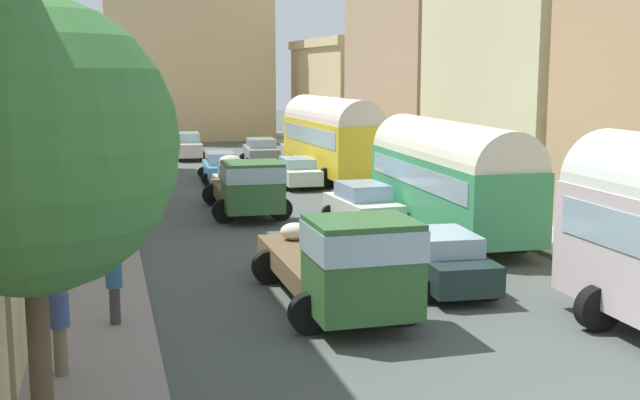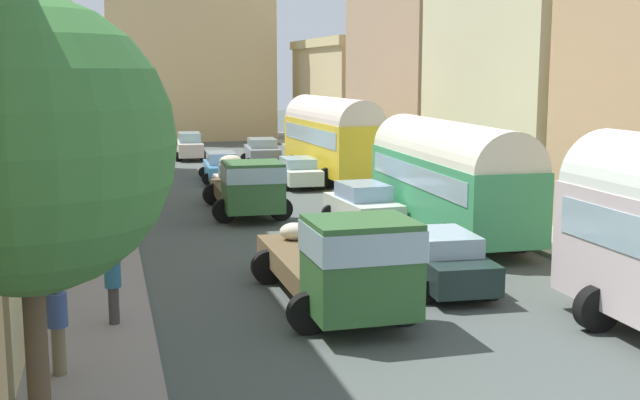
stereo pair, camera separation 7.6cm
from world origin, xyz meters
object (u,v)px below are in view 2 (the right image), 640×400
at_px(car_4, 363,204).
at_px(car_1, 221,167).
at_px(car_6, 262,152).
at_px(pedestrian_2, 83,226).
at_px(pedestrian_0, 79,192).
at_px(pedestrian_1, 58,325).
at_px(car_3, 442,260).
at_px(car_2, 189,146).
at_px(parked_bus_2, 331,134).
at_px(car_5, 298,172).
at_px(parked_bus_1, 448,173).
at_px(pedestrian_4, 113,285).
at_px(cargo_truck_0, 342,261).
at_px(cargo_truck_1, 248,185).
at_px(pedestrian_3, 76,214).
at_px(car_0, 238,183).

bearing_deg(car_4, car_1, 104.24).
distance_m(car_6, pedestrian_2, 24.39).
bearing_deg(pedestrian_0, pedestrian_1, -89.59).
bearing_deg(car_3, car_2, 95.57).
relative_size(parked_bus_2, pedestrian_1, 5.26).
distance_m(parked_bus_2, car_3, 21.46).
height_order(car_4, car_5, car_4).
bearing_deg(pedestrian_2, car_1, 68.09).
bearing_deg(car_3, parked_bus_1, 65.08).
bearing_deg(pedestrian_1, pedestrian_4, 70.35).
bearing_deg(cargo_truck_0, pedestrian_0, 113.59).
xyz_separation_m(cargo_truck_0, car_1, (0.48, 23.42, -0.53)).
relative_size(parked_bus_1, car_3, 2.37).
distance_m(parked_bus_1, parked_bus_2, 14.81).
bearing_deg(pedestrian_2, parked_bus_2, 51.59).
xyz_separation_m(car_5, pedestrian_0, (-10.07, -6.07, 0.30)).
height_order(cargo_truck_1, car_6, cargo_truck_1).
bearing_deg(car_1, car_3, -83.03).
relative_size(parked_bus_1, cargo_truck_1, 1.44).
xyz_separation_m(car_6, pedestrian_3, (-10.03, -19.94, 0.15)).
distance_m(parked_bus_1, cargo_truck_1, 8.12).
height_order(car_3, pedestrian_4, pedestrian_4).
distance_m(cargo_truck_1, pedestrian_0, 6.45).
xyz_separation_m(parked_bus_1, car_4, (-2.30, 2.35, -1.37)).
relative_size(cargo_truck_1, pedestrian_0, 3.87).
relative_size(parked_bus_2, pedestrian_4, 5.57).
height_order(parked_bus_2, car_4, parked_bus_2).
distance_m(parked_bus_2, cargo_truck_0, 23.52).
relative_size(cargo_truck_1, car_0, 1.69).
xyz_separation_m(car_3, pedestrian_3, (-9.37, 8.34, 0.20)).
bearing_deg(car_1, car_4, -75.76).
bearing_deg(car_3, pedestrian_4, -171.18).
bearing_deg(cargo_truck_0, pedestrian_1, -157.09).
relative_size(car_2, car_3, 1.03).
height_order(parked_bus_2, car_5, parked_bus_2).
relative_size(cargo_truck_0, car_0, 1.75).
bearing_deg(pedestrian_2, car_6, 66.36).
xyz_separation_m(cargo_truck_1, car_2, (-0.13, 21.03, -0.38)).
bearing_deg(pedestrian_1, parked_bus_1, 40.50).
xyz_separation_m(cargo_truck_0, car_4, (3.82, 10.23, -0.50)).
height_order(car_4, pedestrian_4, pedestrian_4).
bearing_deg(parked_bus_1, pedestrian_2, -177.91).
bearing_deg(car_2, car_1, -87.28).
xyz_separation_m(car_2, pedestrian_1, (-6.11, -36.85, 0.23)).
bearing_deg(pedestrian_2, car_3, -33.12).
xyz_separation_m(car_2, car_4, (3.86, -24.03, -0.06)).
height_order(car_0, car_2, car_2).
relative_size(car_2, pedestrian_2, 2.47).
relative_size(car_5, pedestrian_3, 2.42).
height_order(parked_bus_1, parked_bus_2, parked_bus_2).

